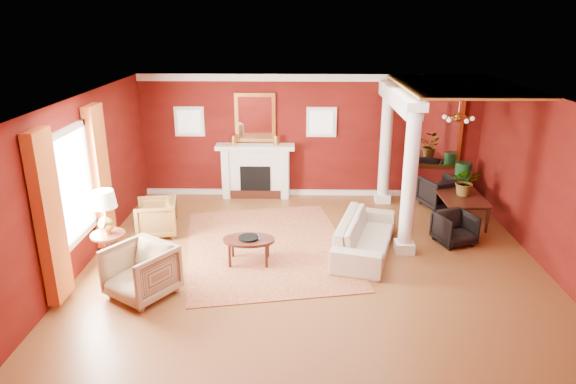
{
  "coord_description": "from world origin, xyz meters",
  "views": [
    {
      "loc": [
        -0.27,
        -8.4,
        4.19
      ],
      "look_at": [
        -0.46,
        0.34,
        1.15
      ],
      "focal_mm": 32.0,
      "sensor_mm": 36.0,
      "label": 1
    }
  ],
  "objects_px": {
    "coffee_table": "(249,241)",
    "armchair_leopard": "(156,216)",
    "armchair_stripe": "(141,269)",
    "sofa": "(366,230)",
    "side_table": "(106,218)",
    "dining_table": "(460,199)"
  },
  "relations": [
    {
      "from": "armchair_leopard",
      "to": "armchair_stripe",
      "type": "xyz_separation_m",
      "value": [
        0.39,
        -2.37,
        0.06
      ]
    },
    {
      "from": "coffee_table",
      "to": "sofa",
      "type": "bearing_deg",
      "value": 12.96
    },
    {
      "from": "sofa",
      "to": "coffee_table",
      "type": "bearing_deg",
      "value": 118.54
    },
    {
      "from": "coffee_table",
      "to": "armchair_leopard",
      "type": "bearing_deg",
      "value": 148.53
    },
    {
      "from": "sofa",
      "to": "coffee_table",
      "type": "height_order",
      "value": "sofa"
    },
    {
      "from": "armchair_stripe",
      "to": "coffee_table",
      "type": "bearing_deg",
      "value": 70.62
    },
    {
      "from": "dining_table",
      "to": "armchair_leopard",
      "type": "bearing_deg",
      "value": 98.56
    },
    {
      "from": "armchair_stripe",
      "to": "side_table",
      "type": "relative_size",
      "value": 0.64
    },
    {
      "from": "sofa",
      "to": "armchair_stripe",
      "type": "xyz_separation_m",
      "value": [
        -3.67,
        -1.66,
        0.02
      ]
    },
    {
      "from": "side_table",
      "to": "armchair_leopard",
      "type": "bearing_deg",
      "value": 74.88
    },
    {
      "from": "armchair_stripe",
      "to": "dining_table",
      "type": "relative_size",
      "value": 0.57
    },
    {
      "from": "side_table",
      "to": "dining_table",
      "type": "xyz_separation_m",
      "value": [
        6.68,
        2.46,
        -0.51
      ]
    },
    {
      "from": "side_table",
      "to": "dining_table",
      "type": "relative_size",
      "value": 0.89
    },
    {
      "from": "sofa",
      "to": "armchair_stripe",
      "type": "bearing_deg",
      "value": 129.88
    },
    {
      "from": "armchair_leopard",
      "to": "armchair_stripe",
      "type": "bearing_deg",
      "value": -1.05
    },
    {
      "from": "armchair_leopard",
      "to": "dining_table",
      "type": "xyz_separation_m",
      "value": [
        6.28,
        0.96,
        0.06
      ]
    },
    {
      "from": "side_table",
      "to": "dining_table",
      "type": "distance_m",
      "value": 7.14
    },
    {
      "from": "coffee_table",
      "to": "side_table",
      "type": "distance_m",
      "value": 2.44
    },
    {
      "from": "sofa",
      "to": "coffee_table",
      "type": "xyz_separation_m",
      "value": [
        -2.1,
        -0.48,
        -0.02
      ]
    },
    {
      "from": "side_table",
      "to": "coffee_table",
      "type": "bearing_deg",
      "value": 7.41
    },
    {
      "from": "coffee_table",
      "to": "side_table",
      "type": "bearing_deg",
      "value": -172.59
    },
    {
      "from": "sofa",
      "to": "armchair_leopard",
      "type": "height_order",
      "value": "sofa"
    }
  ]
}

